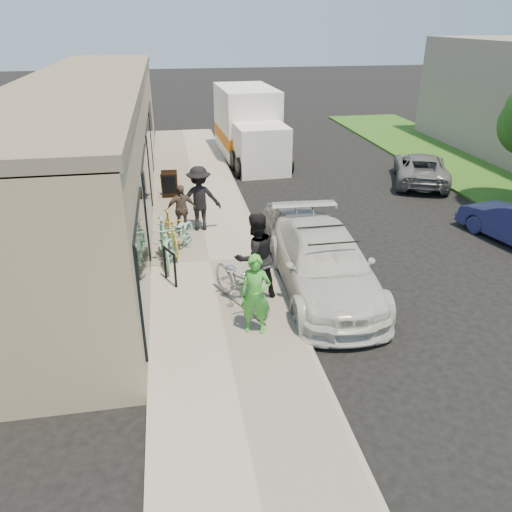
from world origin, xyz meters
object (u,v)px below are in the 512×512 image
sedan_white (324,264)px  cruiser_bike_b (179,235)px  bike_rack (170,263)px  sedan_silver (300,231)px  cruiser_bike_a (164,242)px  far_car_gray (421,168)px  tandem_bike (241,283)px  man_standing (255,257)px  bystander_b (181,210)px  sandwich_board (169,184)px  bystander_a (200,198)px  cruiser_bike_c (171,232)px  woman_rider (255,295)px  moving_truck (249,128)px

sedan_white → cruiser_bike_b: 4.06m
bike_rack → cruiser_bike_b: (0.27, 1.67, -0.02)m
sedan_silver → cruiser_bike_a: cruiser_bike_a is taller
far_car_gray → tandem_bike: bearing=67.3°
bike_rack → man_standing: 2.18m
far_car_gray → bystander_b: (-9.39, -3.95, 0.32)m
man_standing → cruiser_bike_b: man_standing is taller
sandwich_board → far_car_gray: (9.68, 0.59, -0.04)m
bike_rack → tandem_bike: bearing=-41.5°
man_standing → bystander_a: man_standing is taller
cruiser_bike_a → cruiser_bike_b: cruiser_bike_a is taller
man_standing → sedan_silver: bearing=-143.5°
sedan_silver → cruiser_bike_b: bearing=173.2°
sandwich_board → sedan_silver: size_ratio=0.25×
cruiser_bike_c → woman_rider: bearing=-78.9°
bike_rack → sandwich_board: bearing=89.0°
cruiser_bike_a → far_car_gray: bearing=24.6°
bike_rack → moving_truck: bearing=72.1°
sedan_silver → sandwich_board: bearing=121.7°
sandwich_board → sedan_white: sedan_white is taller
woman_rider → bystander_b: (-1.23, 5.31, -0.09)m
moving_truck → woman_rider: bearing=-101.4°
man_standing → bystander_b: man_standing is taller
bike_rack → cruiser_bike_c: 1.80m
sandwich_board → tandem_bike: bearing=-76.8°
moving_truck → cruiser_bike_c: (-3.75, -10.02, -0.67)m
bike_rack → moving_truck: moving_truck is taller
moving_truck → sedan_silver: bearing=-94.1°
cruiser_bike_c → bystander_a: (0.89, 1.43, 0.42)m
cruiser_bike_c → bystander_a: size_ratio=0.94×
tandem_bike → bystander_b: 4.43m
cruiser_bike_a → cruiser_bike_b: size_ratio=1.00×
bike_rack → far_car_gray: far_car_gray is taller
sedan_white → woman_rider: (-1.89, -1.58, 0.26)m
sandwich_board → man_standing: 7.58m
sedan_silver → bystander_b: bystander_b is taller
bike_rack → man_standing: man_standing is taller
sedan_white → cruiser_bike_a: bearing=155.7°
tandem_bike → cruiser_bike_b: bearing=87.8°
cruiser_bike_b → bystander_b: (0.13, 1.30, 0.24)m
moving_truck → woman_rider: moving_truck is taller
woman_rider → bystander_a: 5.62m
cruiser_bike_c → bystander_a: bearing=48.5°
cruiser_bike_a → cruiser_bike_c: cruiser_bike_a is taller
man_standing → bystander_a: size_ratio=1.05×
sedan_silver → tandem_bike: bearing=-129.8°
bystander_a → sedan_white: bearing=126.1°
tandem_bike → woman_rider: woman_rider is taller
cruiser_bike_c → bystander_b: (0.33, 1.16, 0.20)m
bike_rack → tandem_bike: 2.00m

